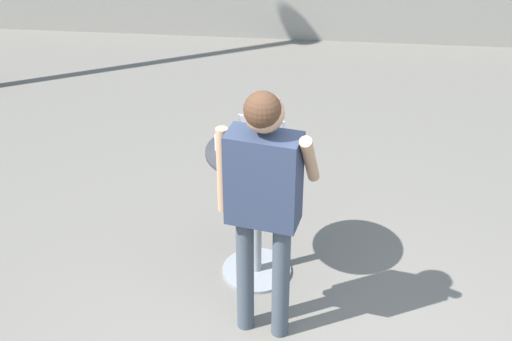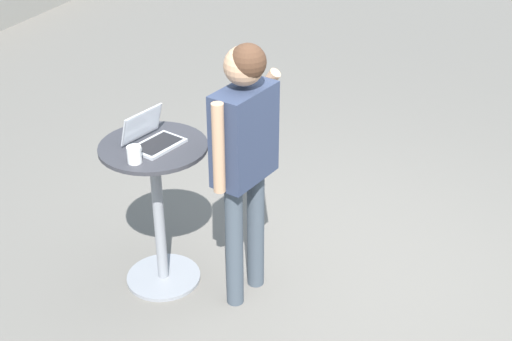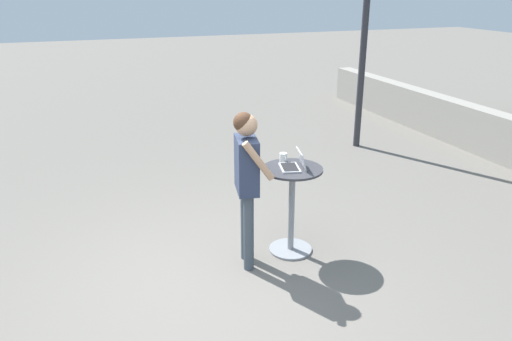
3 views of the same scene
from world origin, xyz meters
name	(u,v)px [view 2 (image 2 of 3)]	position (x,y,z in m)	size (l,w,h in m)	color
ground_plane	(334,283)	(0.00, 0.00, 0.00)	(50.00, 50.00, 0.00)	slate
cafe_table	(158,200)	(-0.41, 1.07, 0.62)	(0.67, 0.67, 1.01)	gray
laptop	(152,137)	(-0.40, 1.07, 1.06)	(0.36, 0.32, 0.20)	#B7BABF
coffee_mug	(134,154)	(-0.64, 1.05, 1.07)	(0.12, 0.08, 0.10)	white
standing_person	(244,144)	(-0.32, 0.50, 1.09)	(0.60, 0.34, 1.71)	#424C56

